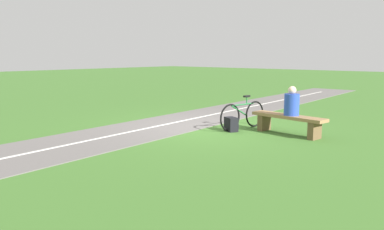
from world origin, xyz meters
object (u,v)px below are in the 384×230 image
bench (288,121)px  backpack (231,124)px  person_seated (292,103)px  bicycle (243,115)px

bench → backpack: bearing=30.9°
person_seated → backpack: (1.40, 0.57, -0.62)m
bench → bicycle: 1.28m
bench → person_seated: size_ratio=2.79×
person_seated → bicycle: size_ratio=0.43×
bicycle → backpack: bearing=2.2°
person_seated → backpack: person_seated is taller
bicycle → backpack: size_ratio=4.01×
bicycle → backpack: 0.50m
person_seated → bicycle: 1.42m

